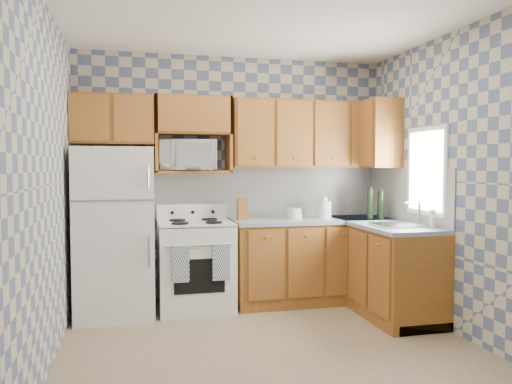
% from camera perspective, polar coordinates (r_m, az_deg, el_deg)
% --- Properties ---
extents(floor, '(3.40, 3.40, 0.00)m').
position_cam_1_polar(floor, '(4.29, 1.81, -17.47)').
color(floor, '#7C6750').
rests_on(floor, ground).
extents(back_wall, '(3.40, 0.02, 2.70)m').
position_cam_1_polar(back_wall, '(5.58, -2.57, 1.46)').
color(back_wall, slate).
rests_on(back_wall, ground).
extents(right_wall, '(0.02, 3.20, 2.70)m').
position_cam_1_polar(right_wall, '(4.77, 21.94, 0.99)').
color(right_wall, slate).
rests_on(right_wall, ground).
extents(backsplash_back, '(2.60, 0.02, 0.56)m').
position_cam_1_polar(backsplash_back, '(5.66, 1.42, -0.03)').
color(backsplash_back, silver).
rests_on(backsplash_back, back_wall).
extents(backsplash_right, '(0.02, 1.60, 0.56)m').
position_cam_1_polar(backsplash_right, '(5.44, 16.91, -0.28)').
color(backsplash_right, silver).
rests_on(backsplash_right, right_wall).
extents(refrigerator, '(0.75, 0.70, 1.68)m').
position_cam_1_polar(refrigerator, '(5.17, -15.84, -4.45)').
color(refrigerator, white).
rests_on(refrigerator, floor).
extents(stove_body, '(0.76, 0.65, 0.90)m').
position_cam_1_polar(stove_body, '(5.29, -6.92, -8.47)').
color(stove_body, white).
rests_on(stove_body, floor).
extents(cooktop, '(0.76, 0.65, 0.02)m').
position_cam_1_polar(cooktop, '(5.21, -6.95, -3.57)').
color(cooktop, silver).
rests_on(cooktop, stove_body).
extents(backguard, '(0.76, 0.08, 0.17)m').
position_cam_1_polar(backguard, '(5.48, -7.29, -2.25)').
color(backguard, white).
rests_on(backguard, cooktop).
extents(dish_towel_left, '(0.17, 0.02, 0.36)m').
position_cam_1_polar(dish_towel_left, '(4.91, -8.63, -8.16)').
color(dish_towel_left, navy).
rests_on(dish_towel_left, stove_body).
extents(dish_towel_right, '(0.17, 0.02, 0.36)m').
position_cam_1_polar(dish_towel_right, '(4.96, -4.01, -8.02)').
color(dish_towel_right, navy).
rests_on(dish_towel_right, stove_body).
extents(base_cabinets_back, '(1.75, 0.60, 0.88)m').
position_cam_1_polar(base_cabinets_back, '(5.61, 6.43, -7.90)').
color(base_cabinets_back, brown).
rests_on(base_cabinets_back, floor).
extents(base_cabinets_right, '(0.60, 1.60, 0.88)m').
position_cam_1_polar(base_cabinets_right, '(5.39, 14.10, -8.42)').
color(base_cabinets_right, brown).
rests_on(base_cabinets_right, floor).
extents(countertop_back, '(1.77, 0.63, 0.04)m').
position_cam_1_polar(countertop_back, '(5.54, 6.48, -3.23)').
color(countertop_back, slate).
rests_on(countertop_back, base_cabinets_back).
extents(countertop_right, '(0.63, 1.60, 0.04)m').
position_cam_1_polar(countertop_right, '(5.32, 14.12, -3.56)').
color(countertop_right, slate).
rests_on(countertop_right, base_cabinets_right).
extents(upper_cabinets_back, '(1.75, 0.33, 0.74)m').
position_cam_1_polar(upper_cabinets_back, '(5.65, 6.04, 6.54)').
color(upper_cabinets_back, brown).
rests_on(upper_cabinets_back, back_wall).
extents(upper_cabinets_fridge, '(0.82, 0.33, 0.50)m').
position_cam_1_polar(upper_cabinets_fridge, '(5.33, -16.10, 7.95)').
color(upper_cabinets_fridge, brown).
rests_on(upper_cabinets_fridge, back_wall).
extents(upper_cabinets_right, '(0.33, 0.70, 0.74)m').
position_cam_1_polar(upper_cabinets_right, '(5.76, 13.38, 6.41)').
color(upper_cabinets_right, brown).
rests_on(upper_cabinets_right, right_wall).
extents(microwave_shelf, '(0.80, 0.33, 0.03)m').
position_cam_1_polar(microwave_shelf, '(5.34, -7.19, 2.29)').
color(microwave_shelf, brown).
rests_on(microwave_shelf, back_wall).
extents(microwave, '(0.64, 0.48, 0.32)m').
position_cam_1_polar(microwave, '(5.33, -7.64, 4.18)').
color(microwave, white).
rests_on(microwave, microwave_shelf).
extents(sink, '(0.48, 0.40, 0.03)m').
position_cam_1_polar(sink, '(5.01, 16.04, -3.69)').
color(sink, '#B7B7BC').
rests_on(sink, countertop_right).
extents(window, '(0.02, 0.66, 0.86)m').
position_cam_1_polar(window, '(5.13, 18.90, 2.29)').
color(window, silver).
rests_on(window, right_wall).
extents(bottle_0, '(0.07, 0.07, 0.33)m').
position_cam_1_polar(bottle_0, '(5.61, 12.91, -1.33)').
color(bottle_0, black).
rests_on(bottle_0, countertop_back).
extents(bottle_1, '(0.07, 0.07, 0.30)m').
position_cam_1_polar(bottle_1, '(5.60, 14.10, -1.46)').
color(bottle_1, black).
rests_on(bottle_1, countertop_back).
extents(bottle_2, '(0.07, 0.07, 0.28)m').
position_cam_1_polar(bottle_2, '(5.71, 14.06, -1.49)').
color(bottle_2, '#572D14').
rests_on(bottle_2, countertop_back).
extents(knife_block, '(0.11, 0.11, 0.23)m').
position_cam_1_polar(knife_block, '(5.39, -1.58, -1.95)').
color(knife_block, brown).
rests_on(knife_block, countertop_back).
extents(electric_kettle, '(0.15, 0.15, 0.19)m').
position_cam_1_polar(electric_kettle, '(5.55, 7.85, -2.04)').
color(electric_kettle, white).
rests_on(electric_kettle, countertop_back).
extents(food_containers, '(0.18, 0.18, 0.12)m').
position_cam_1_polar(food_containers, '(5.46, 4.37, -2.48)').
color(food_containers, beige).
rests_on(food_containers, countertop_back).
extents(soap_bottle, '(0.06, 0.06, 0.17)m').
position_cam_1_polar(soap_bottle, '(4.93, 19.53, -2.92)').
color(soap_bottle, beige).
rests_on(soap_bottle, countertop_right).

